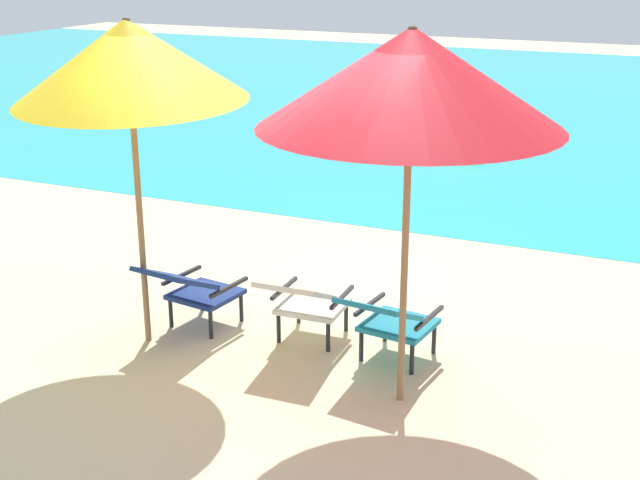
# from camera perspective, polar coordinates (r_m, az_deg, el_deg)

# --- Properties ---
(ground_plane) EXTENTS (40.00, 40.00, 0.00)m
(ground_plane) POSITION_cam_1_polar(r_m,az_deg,el_deg) (10.79, 7.65, 1.87)
(ground_plane) COLOR beige
(ocean_band) EXTENTS (40.00, 18.00, 0.01)m
(ocean_band) POSITION_cam_1_polar(r_m,az_deg,el_deg) (18.50, 14.91, 8.61)
(ocean_band) COLOR #28B2B7
(ocean_band) RESTS_ON ground_plane
(swim_buoy) EXTENTS (1.60, 0.18, 0.18)m
(swim_buoy) POSITION_cam_1_polar(r_m,az_deg,el_deg) (13.57, 7.42, 5.87)
(swim_buoy) COLOR yellow
(swim_buoy) RESTS_ON ocean_band
(lounge_chair_left) EXTENTS (0.66, 0.94, 0.68)m
(lounge_chair_left) POSITION_cam_1_polar(r_m,az_deg,el_deg) (7.37, -8.43, -3.09)
(lounge_chair_left) COLOR navy
(lounge_chair_left) RESTS_ON ground_plane
(lounge_chair_center) EXTENTS (0.57, 0.89, 0.68)m
(lounge_chair_center) POSITION_cam_1_polar(r_m,az_deg,el_deg) (7.04, -1.02, -3.95)
(lounge_chair_center) COLOR silver
(lounge_chair_center) RESTS_ON ground_plane
(lounge_chair_right) EXTENTS (0.64, 0.93, 0.68)m
(lounge_chair_right) POSITION_cam_1_polar(r_m,az_deg,el_deg) (6.73, 4.57, -5.15)
(lounge_chair_right) COLOR teal
(lounge_chair_right) RESTS_ON ground_plane
(beach_umbrella_left) EXTENTS (1.85, 1.88, 2.66)m
(beach_umbrella_left) POSITION_cam_1_polar(r_m,az_deg,el_deg) (6.79, -12.46, 11.45)
(beach_umbrella_left) COLOR olive
(beach_umbrella_left) RESTS_ON ground_plane
(beach_umbrella_right) EXTENTS (2.45, 2.45, 2.66)m
(beach_umbrella_right) POSITION_cam_1_polar(r_m,az_deg,el_deg) (5.67, 5.99, 10.52)
(beach_umbrella_right) COLOR olive
(beach_umbrella_right) RESTS_ON ground_plane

